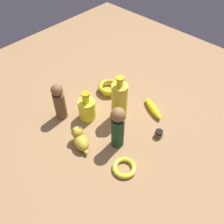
# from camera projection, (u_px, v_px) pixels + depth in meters

# --- Properties ---
(ground) EXTENTS (2.00, 2.00, 0.00)m
(ground) POSITION_uv_depth(u_px,v_px,m) (112.00, 118.00, 1.25)
(ground) COLOR #936D47
(banana) EXTENTS (0.16, 0.10, 0.04)m
(banana) POSITION_uv_depth(u_px,v_px,m) (153.00, 108.00, 1.27)
(banana) COLOR yellow
(banana) RESTS_ON ground
(bowl) EXTENTS (0.12, 0.12, 0.05)m
(bowl) POSITION_uv_depth(u_px,v_px,m) (109.00, 87.00, 1.37)
(bowl) COLOR #B89222
(bowl) RESTS_ON ground
(bottle_tall) EXTENTS (0.08, 0.08, 0.26)m
(bottle_tall) POSITION_uv_depth(u_px,v_px,m) (119.00, 102.00, 1.17)
(bottle_tall) COLOR yellow
(bottle_tall) RESTS_ON ground
(person_figure_adult) EXTENTS (0.08, 0.08, 0.20)m
(person_figure_adult) POSITION_uv_depth(u_px,v_px,m) (59.00, 102.00, 1.19)
(person_figure_adult) COLOR brown
(person_figure_adult) RESTS_ON ground
(cat_figurine) EXTENTS (0.13, 0.09, 0.09)m
(cat_figurine) POSITION_uv_depth(u_px,v_px,m) (80.00, 139.00, 1.11)
(cat_figurine) COLOR gold
(cat_figurine) RESTS_ON ground
(bottle_short) EXTENTS (0.08, 0.08, 0.16)m
(bottle_short) POSITION_uv_depth(u_px,v_px,m) (87.00, 109.00, 1.21)
(bottle_short) COLOR yellow
(bottle_short) RESTS_ON ground
(person_figure_child) EXTENTS (0.07, 0.07, 0.23)m
(person_figure_child) POSITION_uv_depth(u_px,v_px,m) (118.00, 127.00, 1.06)
(person_figure_child) COLOR #1C4025
(person_figure_child) RESTS_ON ground
(bangle) EXTENTS (0.10, 0.10, 0.02)m
(bangle) POSITION_uv_depth(u_px,v_px,m) (124.00, 168.00, 1.04)
(bangle) COLOR yellow
(bangle) RESTS_ON ground
(nail_polish_jar) EXTENTS (0.04, 0.04, 0.04)m
(nail_polish_jar) POSITION_uv_depth(u_px,v_px,m) (159.00, 134.00, 1.16)
(nail_polish_jar) COLOR brown
(nail_polish_jar) RESTS_ON ground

